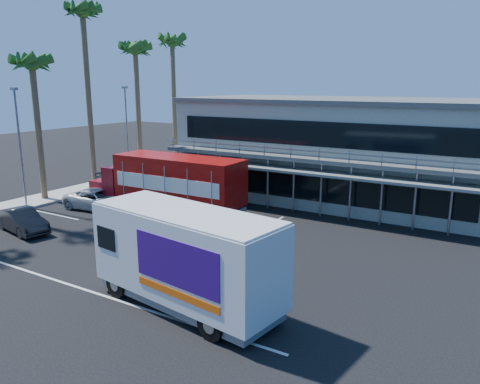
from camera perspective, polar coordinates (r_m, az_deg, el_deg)
The scene contains 15 objects.
ground at distance 24.64m, azimuth -7.24°, elevation -6.83°, with size 120.00×120.00×0.00m, color black.
building at distance 35.27m, azimuth 11.82°, elevation 5.20°, with size 22.40×12.00×7.30m.
curb_strip at distance 38.96m, azimuth -19.24°, elevation 0.13°, with size 3.00×32.00×0.16m, color #A5A399.
palm_c at distance 36.17m, azimuth -23.98°, elevation 13.40°, with size 2.80×2.80×10.75m.
palm_d at distance 39.76m, azimuth -18.57°, elevation 18.92°, with size 2.80×2.80×14.75m.
palm_e at distance 42.69m, azimuth -12.61°, elevation 15.82°, with size 2.80×2.80×12.25m.
palm_f at distance 47.14m, azimuth -8.25°, elevation 16.81°, with size 2.80×2.80×13.25m.
light_pole_near at distance 34.67m, azimuth -25.27°, elevation 5.50°, with size 0.50×0.25×8.09m.
light_pole_far at distance 41.03m, azimuth -13.61°, elevation 7.39°, with size 0.50×0.25×8.09m.
red_truck at distance 30.71m, azimuth -8.62°, elevation 1.21°, with size 11.33×2.82×3.81m.
white_van at distance 17.79m, azimuth -6.59°, elevation -7.88°, with size 8.10×3.76×3.81m.
parked_car_b at distance 29.62m, azimuth -25.03°, elevation -3.18°, with size 1.43×4.11×1.35m, color black.
parked_car_c at distance 32.99m, azimuth -16.85°, elevation -0.89°, with size 2.28×4.96×1.38m, color #BCBCBE.
parked_car_d at distance 38.04m, azimuth -15.04°, elevation 1.00°, with size 1.83×4.50×1.31m, color #292D37.
parked_car_e at distance 39.49m, azimuth -12.87°, elevation 1.56°, with size 1.55×3.86×1.31m, color slate.
Camera 1 is at (14.49, -18.07, 8.39)m, focal length 35.00 mm.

